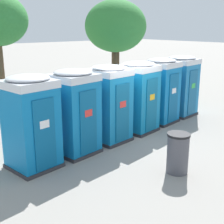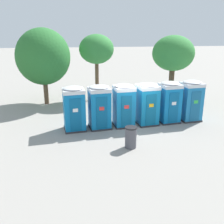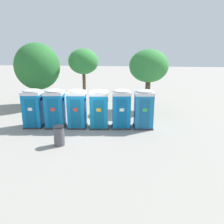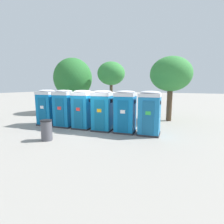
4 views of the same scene
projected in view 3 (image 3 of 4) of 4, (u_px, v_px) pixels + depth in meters
name	position (u px, v px, depth m)	size (l,w,h in m)	color
ground_plane	(88.00, 128.00, 14.48)	(120.00, 120.00, 0.00)	gray
portapotty_0	(33.00, 108.00, 14.36)	(1.35, 1.34, 2.54)	#2D2D33
portapotty_1	(55.00, 108.00, 14.31)	(1.36, 1.35, 2.54)	#2D2D33
portapotty_2	(77.00, 108.00, 14.26)	(1.29, 1.32, 2.54)	#2D2D33
portapotty_3	(99.00, 109.00, 14.19)	(1.36, 1.36, 2.54)	#2D2D33
portapotty_4	(121.00, 109.00, 14.22)	(1.36, 1.36, 2.54)	#2D2D33
portapotty_5	(144.00, 109.00, 14.18)	(1.35, 1.33, 2.54)	#2D2D33
street_tree_0	(83.00, 62.00, 19.69)	(2.70, 2.70, 5.12)	brown
street_tree_1	(37.00, 67.00, 19.39)	(3.94, 3.94, 5.62)	brown
street_tree_2	(149.00, 66.00, 17.96)	(3.21, 3.21, 5.06)	#4C3826
trash_can	(59.00, 136.00, 11.65)	(0.59, 0.59, 1.07)	#4C4C54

